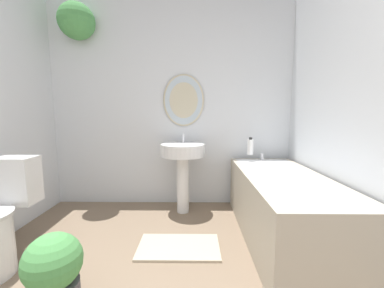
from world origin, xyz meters
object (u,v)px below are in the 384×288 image
at_px(shampoo_bottle, 250,147).
at_px(potted_plant, 54,271).
at_px(pedestal_sink, 183,160).
at_px(bathtub, 283,206).

distance_m(shampoo_bottle, potted_plant, 2.04).
bearing_deg(potted_plant, pedestal_sink, 64.58).
height_order(pedestal_sink, shampoo_bottle, pedestal_sink).
xyz_separation_m(bathtub, potted_plant, (-1.55, -0.80, -0.06)).
bearing_deg(shampoo_bottle, pedestal_sink, -175.96).
xyz_separation_m(pedestal_sink, potted_plant, (-0.64, -1.35, -0.36)).
bearing_deg(potted_plant, bathtub, 27.28).
xyz_separation_m(bathtub, shampoo_bottle, (-0.16, 0.61, 0.44)).
bearing_deg(shampoo_bottle, bathtub, -75.66).
bearing_deg(bathtub, potted_plant, -152.72).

